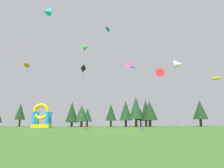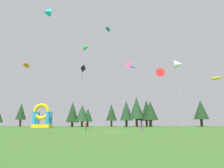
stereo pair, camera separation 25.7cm
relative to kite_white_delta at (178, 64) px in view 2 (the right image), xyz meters
name	(u,v)px [view 2 (the right image)]	position (x,y,z in m)	size (l,w,h in m)	color
ground_plane	(114,132)	(-17.35, -15.26, -16.24)	(120.00, 120.00, 0.00)	#3D6B28
kite_white_delta	(178,64)	(0.00, 0.00, 0.00)	(2.94, 6.71, 17.47)	white
kite_black_diamond	(83,69)	(-22.87, -15.91, -5.34)	(4.72, 1.04, 11.50)	black
kite_blue_parafoil	(132,67)	(-10.10, 11.59, 1.96)	(6.56, 0.85, 18.76)	blue
kite_cyan_delta	(46,12)	(-30.27, -13.83, 6.41)	(6.84, 7.79, 23.51)	#19B7CC
kite_yellow_parafoil	(216,78)	(1.92, -14.44, -6.47)	(3.04, 1.46, 10.20)	yellow
kite_red_delta	(160,74)	(-4.12, 2.47, -1.98)	(7.12, 2.82, 15.59)	red
kite_pink_delta	(130,65)	(-11.30, 8.39, 1.71)	(5.42, 4.31, 18.90)	#EA599E
kite_green_delta	(86,47)	(-23.47, -0.64, 3.94)	(1.85, 5.13, 21.08)	green
kite_teal_parafoil	(108,29)	(-17.97, 0.27, 9.21)	(2.33, 6.94, 25.98)	#0C7F7A
kite_orange_parafoil	(26,65)	(-29.73, -24.62, -6.96)	(0.87, 3.43, 9.59)	orange
person_midfield	(86,126)	(-22.50, -10.06, -15.24)	(0.37, 0.37, 1.68)	#33723F
person_near_camera	(142,126)	(-11.75, -11.62, -15.22)	(0.39, 0.39, 1.71)	#724C8C
inflatable_blue_arch	(42,119)	(-37.20, 13.90, -13.53)	(5.05, 4.43, 7.15)	yellow
tree_row_1	(21,112)	(-48.31, 27.66, -10.85)	(3.63, 3.63, 8.36)	#4C331E
tree_row_2	(73,112)	(-29.68, 25.61, -11.11)	(4.45, 4.45, 8.77)	#4C331E
tree_row_3	(82,113)	(-26.23, 25.12, -11.48)	(4.69, 4.69, 7.72)	#4C331E
tree_row_4	(88,115)	(-24.35, 26.61, -12.04)	(3.53, 3.53, 6.64)	#4C331E
tree_row_5	(111,113)	(-15.89, 25.54, -11.21)	(3.77, 3.77, 7.96)	#4C331E
tree_row_6	(126,111)	(-10.07, 30.02, -10.28)	(4.81, 4.81, 9.74)	#4C331E
tree_row_7	(136,108)	(-6.93, 25.34, -9.58)	(5.10, 5.10, 10.71)	#4C331E
tree_row_8	(141,115)	(-4.86, 27.84, -11.83)	(2.68, 2.68, 6.61)	#4C331E
tree_row_9	(146,110)	(-2.50, 29.58, -10.17)	(4.59, 4.59, 10.06)	#4C331E
tree_row_10	(150,111)	(-1.52, 27.38, -10.43)	(5.71, 5.71, 9.35)	#4C331E
tree_row_11	(201,110)	(18.35, 29.34, -9.96)	(5.54, 5.54, 9.94)	#4C331E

